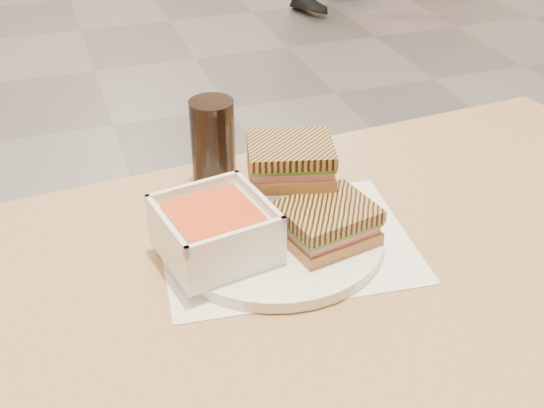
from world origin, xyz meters
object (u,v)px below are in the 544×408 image
object	(u,v)px
soup_bowl	(215,232)
plate	(275,237)
panini_lower	(327,223)
main_table	(325,349)
cola_glass	(213,145)

from	to	relation	value
soup_bowl	plate	bearing A→B (deg)	11.82
soup_bowl	panini_lower	world-z (taller)	soup_bowl
main_table	panini_lower	xyz separation A→B (m)	(0.02, 0.06, 0.16)
plate	panini_lower	bearing A→B (deg)	-31.97
plate	soup_bowl	bearing A→B (deg)	-168.18
plate	cola_glass	world-z (taller)	cola_glass
panini_lower	cola_glass	size ratio (longest dim) A/B	0.94
soup_bowl	panini_lower	xyz separation A→B (m)	(0.14, -0.02, -0.01)
plate	panini_lower	world-z (taller)	panini_lower
plate	panini_lower	distance (m)	0.08
plate	cola_glass	xyz separation A→B (m)	(-0.04, 0.17, 0.06)
main_table	cola_glass	distance (m)	0.33
soup_bowl	cola_glass	distance (m)	0.19
soup_bowl	cola_glass	size ratio (longest dim) A/B	1.09
main_table	soup_bowl	world-z (taller)	soup_bowl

